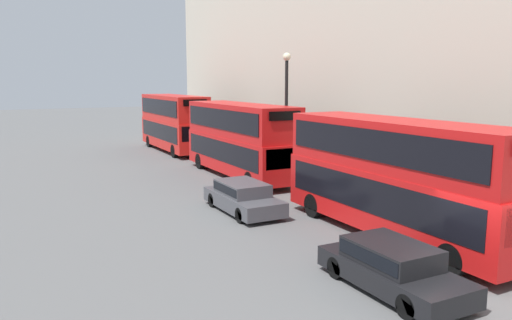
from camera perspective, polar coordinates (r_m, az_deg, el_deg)
name	(u,v)px	position (r m, az deg, el deg)	size (l,w,h in m)	color
ground_plane	(457,287)	(15.44, 22.01, -13.27)	(200.00, 200.00, 0.00)	#5B5B5B
bus_leading	(397,173)	(18.73, 15.78, -1.48)	(2.59, 10.44, 4.30)	red
bus_second_in_queue	(240,137)	(29.55, -1.88, 2.66)	(2.59, 10.49, 4.34)	red
bus_third_in_queue	(174,121)	(40.94, -9.38, 4.46)	(2.59, 10.03, 4.51)	red
car_dark_sedan	(392,265)	(14.40, 15.29, -11.54)	(1.89, 4.47, 1.33)	black
car_hatchback	(243,196)	(21.81, -1.51, -4.14)	(1.89, 4.57, 1.33)	#47474C
street_lamp	(286,104)	(27.89, 3.49, 6.38)	(0.44, 0.44, 7.20)	black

